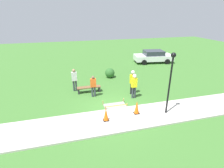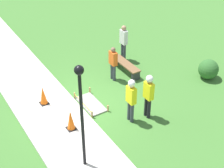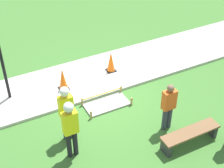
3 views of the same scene
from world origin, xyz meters
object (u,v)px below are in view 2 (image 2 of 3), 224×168
Objects in this scene: traffic_cone_far_patch at (71,120)px; bystander_in_gray_shirt at (124,41)px; traffic_cone_near_patch at (43,95)px; lamppost_near at (81,104)px; worker_supervisor at (131,97)px; worker_assistant at (149,92)px; park_bench at (126,66)px; bystander_in_orange_shirt at (113,62)px.

bystander_in_gray_shirt is at bearing 126.45° from traffic_cone_far_patch.
bystander_in_gray_shirt is at bearing 106.24° from traffic_cone_near_patch.
lamppost_near is (1.77, -0.40, 2.04)m from traffic_cone_far_patch.
bystander_in_gray_shirt reaches higher than traffic_cone_near_patch.
worker_supervisor is at bearing 113.22° from lamppost_near.
bystander_in_gray_shirt is at bearing 158.00° from worker_assistant.
worker_supervisor is at bearing 72.85° from traffic_cone_far_patch.
park_bench is 3.58m from worker_supervisor.
traffic_cone_far_patch is 0.45× the size of bystander_in_gray_shirt.
worker_supervisor is (2.62, 2.40, 0.61)m from traffic_cone_near_patch.
traffic_cone_far_patch is at bearing -59.66° from park_bench.
worker_assistant is at bearing 106.37° from lamppost_near.
worker_assistant is at bearing -5.78° from bystander_in_orange_shirt.
traffic_cone_near_patch is 3.61m from worker_supervisor.
bystander_in_gray_shirt is 7.26m from lamppost_near.
traffic_cone_far_patch is at bearing -107.15° from worker_supervisor.
bystander_in_gray_shirt reaches higher than park_bench.
worker_supervisor is at bearing -19.47° from bystander_in_orange_shirt.
bystander_in_orange_shirt is at bearing 92.41° from traffic_cone_near_patch.
park_bench is 0.49× the size of lamppost_near.
bystander_in_gray_shirt is 0.49× the size of lamppost_near.
traffic_cone_near_patch is 3.41m from bystander_in_orange_shirt.
bystander_in_orange_shirt is (-2.77, 0.98, -0.20)m from worker_supervisor.
worker_supervisor is at bearing -30.50° from bystander_in_gray_shirt.
traffic_cone_far_patch is at bearing -56.26° from bystander_in_orange_shirt.
park_bench is 1.36m from bystander_in_gray_shirt.
worker_supervisor is 2.94m from bystander_in_orange_shirt.
worker_assistant reaches higher than bystander_in_gray_shirt.
lamppost_near is (3.86, -3.54, 1.64)m from bystander_in_orange_shirt.
bystander_in_orange_shirt reaches higher than traffic_cone_near_patch.
park_bench is at bearing 133.11° from lamppost_near.
traffic_cone_far_patch reaches higher than park_bench.
worker_assistant reaches higher than traffic_cone_near_patch.
lamppost_near is at bearing -73.63° from worker_assistant.
bystander_in_orange_shirt reaches higher than traffic_cone_far_patch.
worker_assistant is (2.77, 3.09, 0.64)m from traffic_cone_near_patch.
lamppost_near reaches higher than worker_supervisor.
park_bench is at bearing 148.85° from worker_supervisor.
traffic_cone_far_patch is at bearing 167.27° from lamppost_near.
lamppost_near is (4.09, -4.37, 2.21)m from park_bench.
worker_assistant is at bearing 74.05° from traffic_cone_far_patch.
bystander_in_gray_shirt is (-4.01, 2.36, -0.07)m from worker_supervisor.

